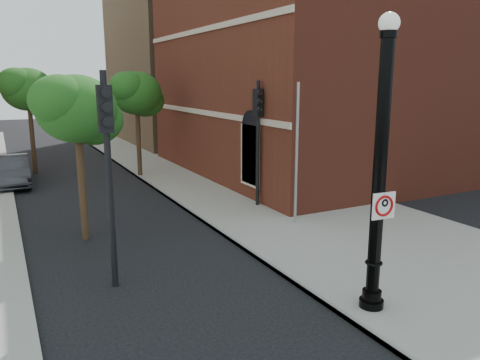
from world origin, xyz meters
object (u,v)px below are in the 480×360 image
parked_car (12,171)px  lamppost (379,183)px  no_parking_sign (384,206)px  traffic_signal_left (107,145)px  traffic_signal_right (258,123)px

parked_car → lamppost: bearing=-68.6°
lamppost → no_parking_sign: bearing=-84.3°
no_parking_sign → traffic_signal_left: (-4.85, 4.15, 1.09)m
traffic_signal_left → traffic_signal_right: 8.38m
lamppost → traffic_signal_right: lamppost is taller
lamppost → parked_car: size_ratio=1.45×
no_parking_sign → parked_car: 19.38m
lamppost → traffic_signal_left: 6.29m
traffic_signal_left → traffic_signal_right: bearing=38.0°
lamppost → parked_car: 19.27m
parked_car → traffic_signal_right: 12.91m
lamppost → no_parking_sign: size_ratio=11.06×
lamppost → traffic_signal_right: bearing=77.1°
traffic_signal_left → traffic_signal_right: traffic_signal_left is taller
lamppost → parked_car: (-6.71, 17.92, -2.24)m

